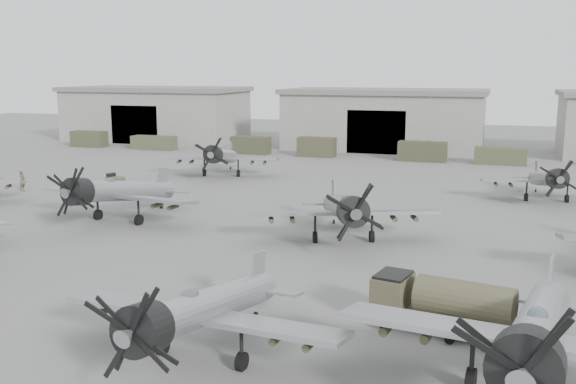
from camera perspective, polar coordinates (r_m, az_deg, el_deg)
name	(u,v)px	position (r m, az deg, el deg)	size (l,w,h in m)	color
ground	(199,270)	(37.97, -7.90, -6.84)	(220.00, 220.00, 0.00)	slate
hangar_left	(156,113)	(109.03, -11.64, 6.86)	(29.00, 14.80, 8.70)	gray
hangar_center	(385,119)	(96.00, 8.59, 6.46)	(29.00, 14.80, 8.70)	gray
support_truck_0	(89,139)	(101.82, -17.26, 4.53)	(5.32, 2.20, 2.36)	#3A3E28
support_truck_1	(154,143)	(95.86, -11.83, 4.31)	(6.58, 2.20, 1.97)	#42462D
support_truck_2	(251,145)	(89.23, -3.34, 4.18)	(5.37, 2.20, 2.37)	#363825
support_truck_3	(317,147)	(86.19, 2.56, 4.02)	(4.98, 2.20, 2.56)	#3C3B27
support_truck_4	(422,151)	(83.53, 11.86, 3.55)	(6.08, 2.20, 2.47)	#363925
support_truck_5	(500,156)	(83.05, 18.35, 3.06)	(6.14, 2.20, 2.08)	#40432C
aircraft_near_1	(198,311)	(25.71, -7.99, -10.39)	(12.08, 10.87, 4.82)	gray
aircraft_near_2	(537,335)	(23.90, 21.28, -11.79)	(14.17, 12.75, 5.63)	#989AA0
aircraft_mid_1	(116,192)	(50.13, -15.08, 0.02)	(13.19, 11.87, 5.24)	gray
aircraft_mid_2	(344,209)	(42.92, 5.02, -1.51)	(12.61, 11.39, 5.10)	gray
aircraft_far_0	(221,156)	(70.02, -6.00, 3.21)	(12.54, 11.29, 4.98)	gray
aircraft_far_1	(548,179)	(60.56, 22.12, 1.08)	(11.38, 10.24, 4.52)	gray
fuel_tanker	(443,301)	(29.50, 13.64, -9.39)	(6.68, 3.32, 2.47)	#48452F
tug_trailer	(125,182)	(65.48, -14.28, 0.83)	(6.48, 2.76, 1.29)	#464A30
ground_crew	(22,181)	(66.41, -22.53, 0.91)	(0.72, 0.47, 1.97)	#42432C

